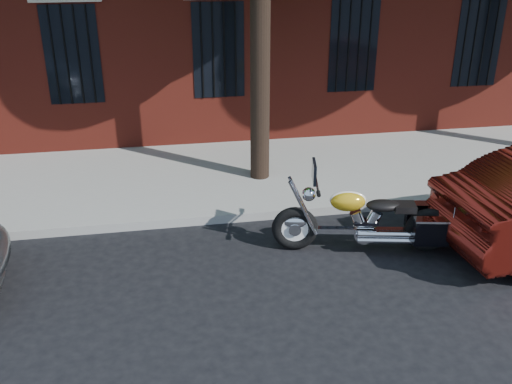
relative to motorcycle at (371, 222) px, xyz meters
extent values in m
plane|color=black|center=(-1.67, -0.02, -0.48)|extent=(120.00, 120.00, 0.00)
cube|color=gray|center=(-1.67, 1.36, -0.41)|extent=(40.00, 0.16, 0.15)
cube|color=gray|center=(-1.67, 3.24, -0.41)|extent=(40.00, 3.60, 0.15)
cube|color=black|center=(-1.67, 5.09, 1.72)|extent=(1.10, 0.14, 2.00)
cylinder|color=black|center=(-1.67, 5.01, 1.72)|extent=(0.04, 0.04, 2.00)
cylinder|color=black|center=(-1.17, 2.88, 2.02)|extent=(0.36, 0.36, 5.00)
torus|color=black|center=(-1.12, 0.24, -0.12)|extent=(0.72, 0.30, 0.71)
torus|color=black|center=(0.84, -0.17, -0.12)|extent=(0.72, 0.30, 0.71)
cylinder|color=white|center=(-1.12, 0.24, -0.12)|extent=(0.53, 0.17, 0.53)
cylinder|color=white|center=(0.84, -0.17, -0.12)|extent=(0.53, 0.17, 0.53)
ellipsoid|color=white|center=(-1.12, 0.24, -0.02)|extent=(0.39, 0.21, 0.20)
ellipsoid|color=gold|center=(0.84, -0.17, 0.00)|extent=(0.39, 0.22, 0.20)
cube|color=white|center=(-0.14, 0.03, -0.15)|extent=(1.57, 0.42, 0.08)
cylinder|color=white|center=(-0.09, 0.02, -0.17)|extent=(0.37, 0.25, 0.34)
cylinder|color=white|center=(0.39, -0.27, -0.16)|extent=(1.31, 0.36, 0.09)
ellipsoid|color=gold|center=(-0.37, 0.08, 0.34)|extent=(0.57, 0.40, 0.30)
ellipsoid|color=black|center=(0.15, -0.03, 0.28)|extent=(0.56, 0.40, 0.16)
cube|color=black|center=(0.87, 0.11, -0.01)|extent=(0.53, 0.27, 0.40)
cube|color=black|center=(0.75, -0.43, -0.01)|extent=(0.53, 0.27, 0.40)
cylinder|color=white|center=(-0.83, 0.18, 0.63)|extent=(0.20, 0.81, 0.04)
sphere|color=white|center=(-0.93, 0.20, 0.44)|extent=(0.25, 0.25, 0.21)
cube|color=black|center=(-0.87, 0.19, 0.80)|extent=(0.13, 0.42, 0.29)
cube|color=red|center=(1.13, -0.55, 0.52)|extent=(0.23, 0.06, 0.15)
camera|label=1|loc=(-3.04, -7.20, 3.87)|focal=40.00mm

